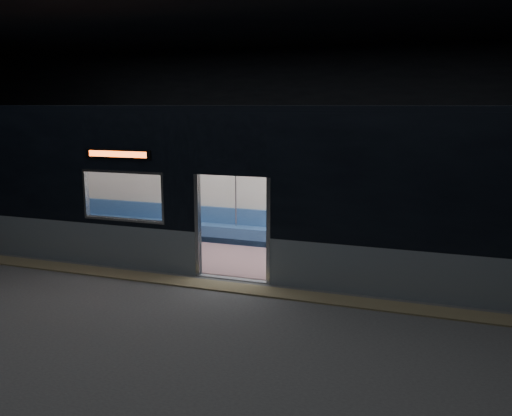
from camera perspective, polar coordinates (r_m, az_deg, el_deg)
The scene contains 7 objects.
station_floor at distance 9.80m, azimuth -4.75°, elevation -9.34°, with size 24.00×14.00×0.01m, color #47494C.
station_envelope at distance 9.20m, azimuth -5.11°, elevation 12.63°, with size 24.00×14.00×5.00m.
tactile_strip at distance 10.26m, azimuth -3.48°, elevation -8.25°, with size 22.80×0.50×0.03m, color #8C7F59.
metro_car at distance 11.66m, azimuth 0.22°, elevation 3.33°, with size 18.00×3.04×3.35m.
passenger at distance 12.24m, azimuth 23.65°, elevation -2.41°, with size 0.36×0.62×1.27m.
handbag at distance 12.07m, azimuth 23.55°, elevation -3.05°, with size 0.27×0.23×0.14m, color black.
transit_map at distance 12.38m, azimuth 18.78°, elevation 1.31°, with size 0.91×0.03×0.59m, color white.
Camera 1 is at (3.81, -8.37, 3.37)m, focal length 38.00 mm.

